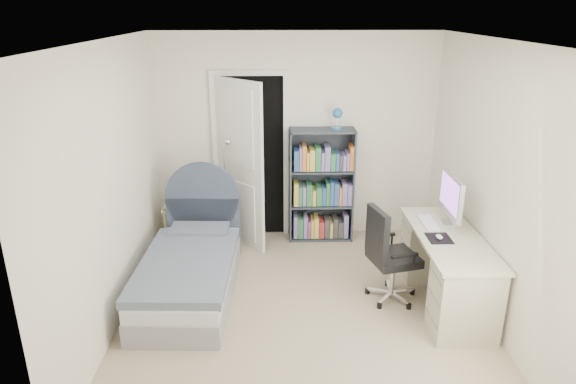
{
  "coord_description": "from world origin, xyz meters",
  "views": [
    {
      "loc": [
        -0.24,
        -4.29,
        2.76
      ],
      "look_at": [
        -0.13,
        0.25,
        1.11
      ],
      "focal_mm": 32.0,
      "sensor_mm": 36.0,
      "label": 1
    }
  ],
  "objects_px": {
    "nightstand": "(183,214)",
    "office_chair": "(387,251)",
    "desk": "(446,266)",
    "bed": "(191,269)",
    "floor_lamp": "(227,201)",
    "bookcase": "(322,189)"
  },
  "relations": [
    {
      "from": "nightstand",
      "to": "office_chair",
      "type": "bearing_deg",
      "value": -30.44
    },
    {
      "from": "desk",
      "to": "office_chair",
      "type": "relative_size",
      "value": 1.53
    },
    {
      "from": "office_chair",
      "to": "bed",
      "type": "bearing_deg",
      "value": 173.98
    },
    {
      "from": "office_chair",
      "to": "floor_lamp",
      "type": "bearing_deg",
      "value": 140.49
    },
    {
      "from": "bed",
      "to": "floor_lamp",
      "type": "distance_m",
      "value": 1.23
    },
    {
      "from": "bookcase",
      "to": "desk",
      "type": "distance_m",
      "value": 1.91
    },
    {
      "from": "bed",
      "to": "desk",
      "type": "distance_m",
      "value": 2.52
    },
    {
      "from": "bookcase",
      "to": "desk",
      "type": "bearing_deg",
      "value": -55.42
    },
    {
      "from": "floor_lamp",
      "to": "desk",
      "type": "distance_m",
      "value": 2.66
    },
    {
      "from": "floor_lamp",
      "to": "desk",
      "type": "bearing_deg",
      "value": -32.94
    },
    {
      "from": "floor_lamp",
      "to": "desk",
      "type": "xyz_separation_m",
      "value": [
        2.23,
        -1.44,
        -0.14
      ]
    },
    {
      "from": "bed",
      "to": "office_chair",
      "type": "distance_m",
      "value": 1.97
    },
    {
      "from": "nightstand",
      "to": "office_chair",
      "type": "xyz_separation_m",
      "value": [
        2.19,
        -1.29,
        0.12
      ]
    },
    {
      "from": "nightstand",
      "to": "floor_lamp",
      "type": "height_order",
      "value": "floor_lamp"
    },
    {
      "from": "nightstand",
      "to": "bookcase",
      "type": "height_order",
      "value": "bookcase"
    },
    {
      "from": "nightstand",
      "to": "bookcase",
      "type": "bearing_deg",
      "value": 6.71
    },
    {
      "from": "floor_lamp",
      "to": "office_chair",
      "type": "bearing_deg",
      "value": -39.51
    },
    {
      "from": "office_chair",
      "to": "nightstand",
      "type": "bearing_deg",
      "value": 149.56
    },
    {
      "from": "floor_lamp",
      "to": "office_chair",
      "type": "xyz_separation_m",
      "value": [
        1.66,
        -1.37,
        -0.01
      ]
    },
    {
      "from": "nightstand",
      "to": "office_chair",
      "type": "distance_m",
      "value": 2.54
    },
    {
      "from": "nightstand",
      "to": "bookcase",
      "type": "relative_size",
      "value": 0.38
    },
    {
      "from": "floor_lamp",
      "to": "bed",
      "type": "bearing_deg",
      "value": -103.5
    }
  ]
}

